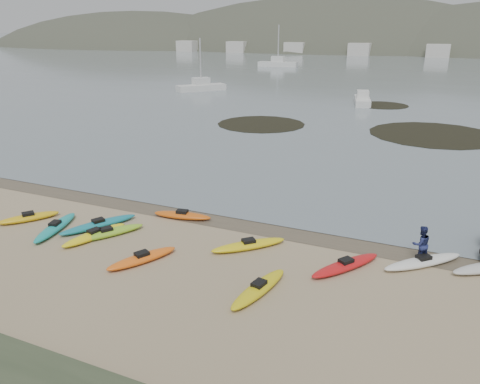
% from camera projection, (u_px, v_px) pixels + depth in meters
% --- Properties ---
extents(ground, '(600.00, 600.00, 0.00)m').
position_uv_depth(ground, '(240.00, 220.00, 23.88)').
color(ground, tan).
rests_on(ground, ground).
extents(wet_sand, '(60.00, 60.00, 0.00)m').
position_uv_depth(wet_sand, '(238.00, 222.00, 23.62)').
color(wet_sand, brown).
rests_on(wet_sand, ground).
extents(water, '(1200.00, 1200.00, 0.00)m').
position_uv_depth(water, '(440.00, 42.00, 282.40)').
color(water, slate).
rests_on(water, ground).
extents(kayaks, '(23.78, 8.38, 0.34)m').
position_uv_depth(kayaks, '(199.00, 243.00, 20.90)').
color(kayaks, yellow).
rests_on(kayaks, ground).
extents(person_east, '(0.99, 0.94, 1.61)m').
position_uv_depth(person_east, '(421.00, 244.00, 19.37)').
color(person_east, navy).
rests_on(person_east, ground).
extents(kelp_mats, '(26.23, 24.61, 0.04)m').
position_uv_depth(kelp_mats, '(369.00, 125.00, 46.38)').
color(kelp_mats, black).
rests_on(kelp_mats, water).
extents(moored_boats, '(83.26, 71.62, 1.32)m').
position_uv_depth(moored_boats, '(412.00, 75.00, 87.74)').
color(moored_boats, silver).
rests_on(moored_boats, ground).
extents(far_town, '(199.00, 5.00, 4.00)m').
position_uv_depth(far_town, '(445.00, 51.00, 145.88)').
color(far_town, beige).
rests_on(far_town, ground).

